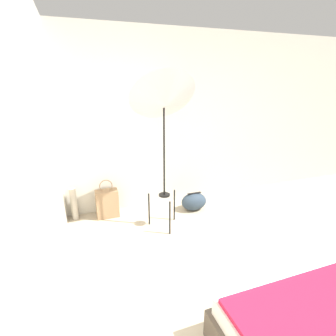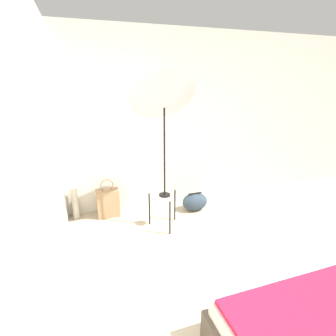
# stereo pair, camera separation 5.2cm
# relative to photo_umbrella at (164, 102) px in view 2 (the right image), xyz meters

# --- Properties ---
(ground_plane) EXTENTS (14.00, 14.00, 0.00)m
(ground_plane) POSITION_rel_photo_umbrella_xyz_m (0.37, -1.85, -1.65)
(ground_plane) COLOR tan
(wall_back) EXTENTS (8.00, 0.05, 2.60)m
(wall_back) POSITION_rel_photo_umbrella_xyz_m (0.37, 0.75, -0.35)
(wall_back) COLOR beige
(wall_back) RESTS_ON ground_plane
(wall_side_left) EXTENTS (0.05, 8.00, 2.60)m
(wall_side_left) POSITION_rel_photo_umbrella_xyz_m (-1.28, -0.85, -0.35)
(wall_side_left) COLOR beige
(wall_side_left) RESTS_ON ground_plane
(photo_umbrella) EXTENTS (0.81, 0.68, 2.02)m
(photo_umbrella) POSITION_rel_photo_umbrella_xyz_m (0.00, 0.00, 0.00)
(photo_umbrella) COLOR black
(photo_umbrella) RESTS_ON ground_plane
(tote_bag) EXTENTS (0.31, 0.17, 0.57)m
(tote_bag) POSITION_rel_photo_umbrella_xyz_m (-0.69, 0.52, -1.44)
(tote_bag) COLOR #9E7A56
(tote_bag) RESTS_ON ground_plane
(duffel_bag) EXTENTS (0.39, 0.27, 0.28)m
(duffel_bag) POSITION_rel_photo_umbrella_xyz_m (0.58, 0.30, -1.52)
(duffel_bag) COLOR #2D3D4C
(duffel_bag) RESTS_ON ground_plane
(paper_roll) EXTENTS (0.09, 0.09, 0.47)m
(paper_roll) POSITION_rel_photo_umbrella_xyz_m (-1.14, 0.62, -1.42)
(paper_roll) COLOR beige
(paper_roll) RESTS_ON ground_plane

